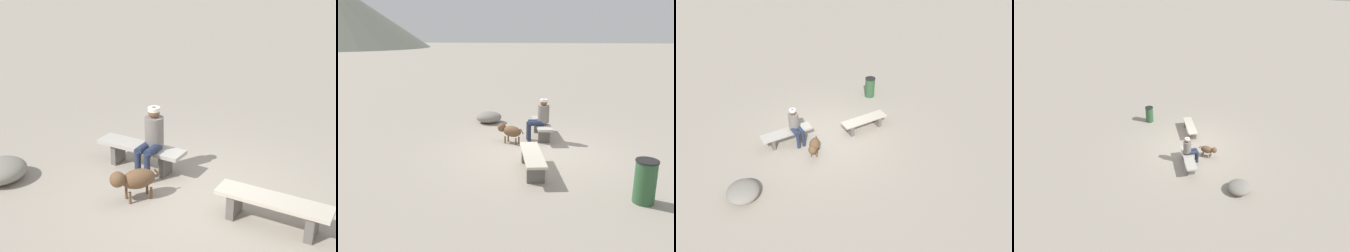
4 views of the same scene
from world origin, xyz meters
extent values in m
cube|color=#9E9384|center=(0.00, 0.00, -0.03)|extent=(210.00, 210.00, 0.06)
cube|color=#605B56|center=(-1.96, -0.14, 0.20)|extent=(0.19, 0.40, 0.39)
cube|color=#605B56|center=(-0.82, 0.06, 0.20)|extent=(0.19, 0.40, 0.39)
cube|color=beige|center=(-1.39, -0.04, 0.42)|extent=(1.72, 0.72, 0.06)
cube|color=#605B56|center=(0.82, -0.26, 0.20)|extent=(0.16, 0.34, 0.40)
cube|color=#605B56|center=(1.84, -0.08, 0.20)|extent=(0.16, 0.34, 0.40)
cube|color=#B2ADA3|center=(1.33, -0.17, 0.43)|extent=(1.74, 0.71, 0.07)
cylinder|color=slate|center=(1.05, -0.22, 0.80)|extent=(0.33, 0.33, 0.51)
sphere|color=brown|center=(1.05, -0.22, 1.14)|extent=(0.20, 0.20, 0.20)
cylinder|color=silver|center=(1.05, -0.22, 1.20)|extent=(0.22, 0.22, 0.07)
cylinder|color=#232D47|center=(1.09, 0.01, 0.54)|extent=(0.24, 0.45, 0.15)
cylinder|color=#232D47|center=(1.04, 0.22, 0.27)|extent=(0.11, 0.11, 0.54)
cylinder|color=#232D47|center=(0.91, -0.03, 0.54)|extent=(0.24, 0.45, 0.15)
cylinder|color=#232D47|center=(0.86, 0.18, 0.27)|extent=(0.11, 0.11, 0.54)
ellipsoid|color=brown|center=(0.61, 0.66, 0.36)|extent=(0.52, 0.65, 0.32)
sphere|color=brown|center=(0.75, 0.97, 0.42)|extent=(0.25, 0.25, 0.25)
cylinder|color=brown|center=(0.60, 0.86, 0.10)|extent=(0.04, 0.04, 0.20)
cylinder|color=brown|center=(0.76, 0.78, 0.10)|extent=(0.04, 0.04, 0.20)
cylinder|color=brown|center=(0.45, 0.53, 0.10)|extent=(0.04, 0.04, 0.20)
cylinder|color=brown|center=(0.61, 0.45, 0.10)|extent=(0.04, 0.04, 0.20)
cylinder|color=brown|center=(0.47, 0.36, 0.41)|extent=(0.08, 0.12, 0.15)
cylinder|color=#2D5633|center=(-2.57, -2.19, 0.41)|extent=(0.40, 0.40, 0.81)
cylinder|color=black|center=(-2.57, -2.19, 0.83)|extent=(0.42, 0.42, 0.03)
ellipsoid|color=gray|center=(2.86, 1.74, 0.19)|extent=(1.12, 1.14, 0.38)
camera|label=1|loc=(-3.85, 5.18, 3.70)|focal=47.91mm
camera|label=2|loc=(-8.59, -0.36, 3.08)|focal=35.93mm
camera|label=3|loc=(1.99, 7.32, 5.89)|focal=29.47mm
camera|label=4|loc=(11.33, -0.45, 7.93)|focal=31.45mm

